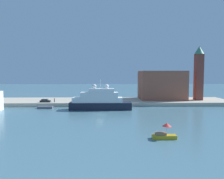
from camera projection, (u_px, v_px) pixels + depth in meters
ground at (100, 114)px, 69.21m from camera, size 400.00×400.00×0.00m
quay_dock at (102, 102)px, 95.25m from camera, size 110.00×20.33×1.46m
large_yacht at (100, 101)px, 78.24m from camera, size 22.15×4.67×10.97m
small_motorboat at (164, 134)px, 43.36m from camera, size 4.76×1.81×3.18m
work_barge at (45, 107)px, 80.71m from camera, size 5.57×1.73×0.89m
harbor_building at (162, 85)px, 97.95m from camera, size 19.55×14.49×12.67m
bell_tower at (199, 71)px, 94.03m from camera, size 4.15×4.15×23.23m
parked_car at (45, 101)px, 87.67m from camera, size 4.07×1.72×1.28m
person_figure at (54, 100)px, 87.42m from camera, size 0.36×0.36×1.81m
mooring_bollard at (101, 102)px, 86.34m from camera, size 0.37×0.37×0.86m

